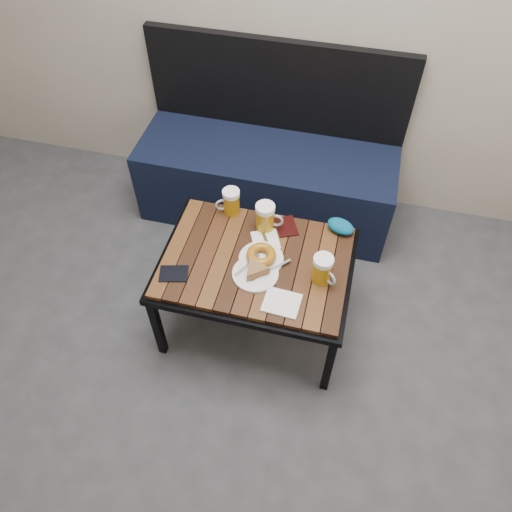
% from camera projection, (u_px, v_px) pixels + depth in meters
% --- Properties ---
extents(room_shell, '(4.00, 4.00, 4.00)m').
position_uv_depth(room_shell, '(87.00, 0.00, 0.90)').
color(room_shell, gray).
rests_on(room_shell, ground).
extents(bench, '(1.40, 0.50, 0.95)m').
position_uv_depth(bench, '(267.00, 173.00, 2.81)').
color(bench, black).
rests_on(bench, ground).
extents(cafe_table, '(0.84, 0.62, 0.47)m').
position_uv_depth(cafe_table, '(256.00, 266.00, 2.19)').
color(cafe_table, black).
rests_on(cafe_table, ground).
extents(beer_mug_left, '(0.12, 0.10, 0.13)m').
position_uv_depth(beer_mug_left, '(231.00, 201.00, 2.30)').
color(beer_mug_left, '#AB780D').
rests_on(beer_mug_left, cafe_table).
extents(beer_mug_centre, '(0.13, 0.09, 0.14)m').
position_uv_depth(beer_mug_centre, '(266.00, 217.00, 2.23)').
color(beer_mug_centre, '#AB780D').
rests_on(beer_mug_centre, cafe_table).
extents(beer_mug_right, '(0.12, 0.11, 0.13)m').
position_uv_depth(beer_mug_right, '(323.00, 269.00, 2.04)').
color(beer_mug_right, '#AB780D').
rests_on(beer_mug_right, cafe_table).
extents(plate_pie, '(0.20, 0.20, 0.06)m').
position_uv_depth(plate_pie, '(255.00, 271.00, 2.09)').
color(plate_pie, white).
rests_on(plate_pie, cafe_table).
extents(plate_bagel, '(0.23, 0.23, 0.05)m').
position_uv_depth(plate_bagel, '(261.00, 257.00, 2.14)').
color(plate_bagel, white).
rests_on(plate_bagel, cafe_table).
extents(napkin_left, '(0.15, 0.15, 0.01)m').
position_uv_depth(napkin_left, '(266.00, 240.00, 2.23)').
color(napkin_left, white).
rests_on(napkin_left, cafe_table).
extents(napkin_right, '(0.15, 0.13, 0.01)m').
position_uv_depth(napkin_right, '(282.00, 303.00, 2.01)').
color(napkin_right, white).
rests_on(napkin_right, cafe_table).
extents(passport_navy, '(0.14, 0.11, 0.01)m').
position_uv_depth(passport_navy, '(174.00, 274.00, 2.11)').
color(passport_navy, black).
rests_on(passport_navy, cafe_table).
extents(passport_burgundy, '(0.13, 0.15, 0.01)m').
position_uv_depth(passport_burgundy, '(286.00, 226.00, 2.28)').
color(passport_burgundy, black).
rests_on(passport_burgundy, cafe_table).
extents(knit_pouch, '(0.15, 0.12, 0.06)m').
position_uv_depth(knit_pouch, '(341.00, 226.00, 2.25)').
color(knit_pouch, navy).
rests_on(knit_pouch, cafe_table).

